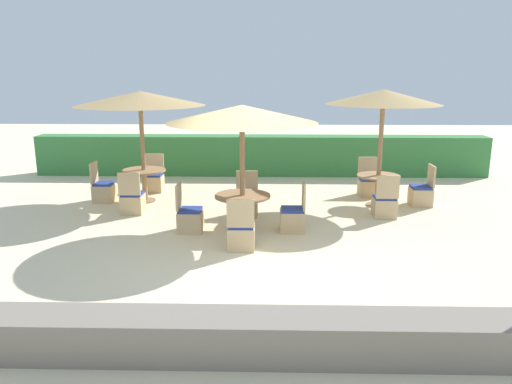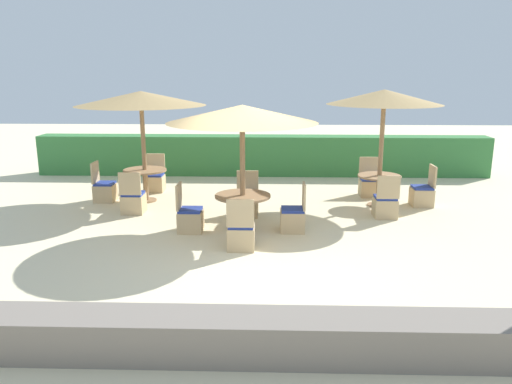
{
  "view_description": "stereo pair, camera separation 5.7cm",
  "coord_description": "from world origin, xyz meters",
  "px_view_note": "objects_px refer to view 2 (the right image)",
  "views": [
    {
      "loc": [
        0.21,
        -7.97,
        3.01
      ],
      "look_at": [
        0.0,
        0.6,
        0.9
      ],
      "focal_mm": 35.0,
      "sensor_mm": 36.0,
      "label": 1
    },
    {
      "loc": [
        0.26,
        -7.97,
        3.01
      ],
      "look_at": [
        0.0,
        0.6,
        0.9
      ],
      "focal_mm": 35.0,
      "sensor_mm": 36.0,
      "label": 2
    }
  ],
  "objects_px": {
    "patio_chair_back_right_south": "(385,205)",
    "patio_chair_back_left_north": "(155,181)",
    "parasol_center": "(242,114)",
    "round_table_center": "(243,203)",
    "patio_chair_back_right_east": "(422,194)",
    "parasol_back_right": "(384,98)",
    "patio_chair_center_west": "(190,218)",
    "patio_chair_back_left_south": "(133,201)",
    "round_table_back_left": "(145,177)",
    "patio_chair_center_east": "(293,218)",
    "patio_chair_back_right_north": "(369,185)",
    "parasol_back_left": "(141,99)",
    "patio_chair_center_north": "(247,203)",
    "patio_chair_center_south": "(241,234)",
    "patio_chair_back_left_west": "(104,190)",
    "round_table_back_right": "(379,183)"
  },
  "relations": [
    {
      "from": "patio_chair_back_right_south",
      "to": "patio_chair_back_left_north",
      "type": "xyz_separation_m",
      "value": [
        -5.33,
        2.16,
        0.0
      ]
    },
    {
      "from": "parasol_center",
      "to": "round_table_center",
      "type": "distance_m",
      "value": 1.66
    },
    {
      "from": "patio_chair_back_right_east",
      "to": "round_table_center",
      "type": "bearing_deg",
      "value": 116.24
    },
    {
      "from": "parasol_back_right",
      "to": "patio_chair_back_right_south",
      "type": "xyz_separation_m",
      "value": [
        -0.05,
        -0.92,
        -2.16
      ]
    },
    {
      "from": "round_table_center",
      "to": "patio_chair_center_west",
      "type": "bearing_deg",
      "value": -177.42
    },
    {
      "from": "patio_chair_back_left_south",
      "to": "patio_chair_center_west",
      "type": "height_order",
      "value": "same"
    },
    {
      "from": "round_table_back_left",
      "to": "patio_chair_center_east",
      "type": "xyz_separation_m",
      "value": [
        3.37,
        -2.14,
        -0.32
      ]
    },
    {
      "from": "patio_chair_back_right_north",
      "to": "patio_chair_center_west",
      "type": "height_order",
      "value": "same"
    },
    {
      "from": "patio_chair_back_right_south",
      "to": "patio_chair_back_left_north",
      "type": "height_order",
      "value": "same"
    },
    {
      "from": "patio_chair_back_right_east",
      "to": "parasol_back_left",
      "type": "xyz_separation_m",
      "value": [
        -6.36,
        0.22,
        2.11
      ]
    },
    {
      "from": "patio_chair_center_north",
      "to": "patio_chair_center_south",
      "type": "height_order",
      "value": "same"
    },
    {
      "from": "parasol_back_left",
      "to": "patio_chair_back_left_west",
      "type": "bearing_deg",
      "value": -177.09
    },
    {
      "from": "patio_chair_back_left_west",
      "to": "patio_chair_center_south",
      "type": "xyz_separation_m",
      "value": [
        3.39,
        -3.11,
        0.0
      ]
    },
    {
      "from": "patio_chair_back_left_south",
      "to": "patio_chair_back_right_south",
      "type": "bearing_deg",
      "value": -1.69
    },
    {
      "from": "patio_chair_back_right_north",
      "to": "patio_chair_center_north",
      "type": "xyz_separation_m",
      "value": [
        -2.89,
        -1.78,
        0.0
      ]
    },
    {
      "from": "patio_chair_back_right_east",
      "to": "round_table_center",
      "type": "relative_size",
      "value": 0.88
    },
    {
      "from": "parasol_back_right",
      "to": "patio_chair_center_east",
      "type": "height_order",
      "value": "parasol_back_right"
    },
    {
      "from": "patio_chair_back_left_north",
      "to": "patio_chair_center_south",
      "type": "distance_m",
      "value": 4.8
    },
    {
      "from": "patio_chair_back_right_east",
      "to": "round_table_back_left",
      "type": "relative_size",
      "value": 0.93
    },
    {
      "from": "parasol_back_left",
      "to": "round_table_center",
      "type": "distance_m",
      "value": 3.71
    },
    {
      "from": "round_table_center",
      "to": "patio_chair_back_right_north",
      "type": "bearing_deg",
      "value": 43.96
    },
    {
      "from": "patio_chair_center_south",
      "to": "patio_chair_center_east",
      "type": "distance_m",
      "value": 1.38
    },
    {
      "from": "round_table_back_right",
      "to": "parasol_back_left",
      "type": "distance_m",
      "value": 5.68
    },
    {
      "from": "patio_chair_center_east",
      "to": "parasol_back_left",
      "type": "bearing_deg",
      "value": 57.56
    },
    {
      "from": "parasol_back_left",
      "to": "round_table_back_left",
      "type": "height_order",
      "value": "parasol_back_left"
    },
    {
      "from": "patio_chair_back_right_south",
      "to": "round_table_center",
      "type": "relative_size",
      "value": 0.88
    },
    {
      "from": "patio_chair_back_right_north",
      "to": "patio_chair_center_south",
      "type": "height_order",
      "value": "same"
    },
    {
      "from": "patio_chair_back_left_west",
      "to": "patio_chair_center_west",
      "type": "distance_m",
      "value": 3.21
    },
    {
      "from": "parasol_back_left",
      "to": "round_table_center",
      "type": "xyz_separation_m",
      "value": [
        2.4,
        -2.18,
        -1.81
      ]
    },
    {
      "from": "patio_chair_back_left_north",
      "to": "patio_chair_center_north",
      "type": "xyz_separation_m",
      "value": [
        2.44,
        -2.12,
        0.0
      ]
    },
    {
      "from": "patio_chair_back_right_east",
      "to": "patio_chair_center_north",
      "type": "xyz_separation_m",
      "value": [
        -3.93,
        -0.91,
        0.0
      ]
    },
    {
      "from": "patio_chair_center_east",
      "to": "patio_chair_back_right_south",
      "type": "bearing_deg",
      "value": -63.84
    },
    {
      "from": "patio_chair_back_left_south",
      "to": "round_table_center",
      "type": "relative_size",
      "value": 0.88
    },
    {
      "from": "parasol_back_right",
      "to": "patio_chair_back_left_west",
      "type": "height_order",
      "value": "parasol_back_right"
    },
    {
      "from": "patio_chair_back_right_north",
      "to": "patio_chair_back_right_south",
      "type": "relative_size",
      "value": 1.0
    },
    {
      "from": "round_table_back_right",
      "to": "parasol_back_left",
      "type": "bearing_deg",
      "value": 177.24
    },
    {
      "from": "round_table_back_right",
      "to": "patio_chair_back_right_north",
      "type": "distance_m",
      "value": 0.94
    },
    {
      "from": "patio_chair_back_left_north",
      "to": "parasol_center",
      "type": "bearing_deg",
      "value": 127.33
    },
    {
      "from": "patio_chair_back_left_west",
      "to": "patio_chair_back_left_north",
      "type": "xyz_separation_m",
      "value": [
        0.95,
        1.03,
        0.0
      ]
    },
    {
      "from": "parasol_back_right",
      "to": "round_table_center",
      "type": "relative_size",
      "value": 2.46
    },
    {
      "from": "patio_chair_center_north",
      "to": "round_table_back_left",
      "type": "bearing_deg",
      "value": -24.96
    },
    {
      "from": "round_table_center",
      "to": "patio_chair_center_east",
      "type": "distance_m",
      "value": 1.01
    },
    {
      "from": "round_table_center",
      "to": "patio_chair_back_right_east",
      "type": "bearing_deg",
      "value": 26.24
    },
    {
      "from": "patio_chair_back_left_south",
      "to": "patio_chair_center_north",
      "type": "bearing_deg",
      "value": -2.56
    },
    {
      "from": "parasol_back_left",
      "to": "patio_chair_center_south",
      "type": "distance_m",
      "value": 4.5
    },
    {
      "from": "patio_chair_back_left_north",
      "to": "round_table_center",
      "type": "distance_m",
      "value": 3.99
    },
    {
      "from": "patio_chair_center_south",
      "to": "patio_chair_center_north",
      "type": "bearing_deg",
      "value": 89.75
    },
    {
      "from": "parasol_center",
      "to": "patio_chair_center_west",
      "type": "bearing_deg",
      "value": -177.42
    },
    {
      "from": "patio_chair_back_right_south",
      "to": "parasol_back_left",
      "type": "bearing_deg",
      "value": 167.47
    },
    {
      "from": "patio_chair_back_left_north",
      "to": "patio_chair_back_left_south",
      "type": "xyz_separation_m",
      "value": [
        -0.01,
        -2.01,
        0.0
      ]
    }
  ]
}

